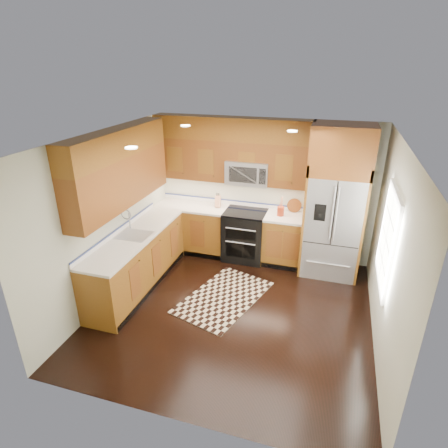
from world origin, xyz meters
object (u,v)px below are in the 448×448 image
(rug, at_px, (224,297))
(utensil_crock, at_px, (281,209))
(knife_block, at_px, (218,201))
(range, at_px, (245,235))
(refrigerator, at_px, (335,203))

(rug, xyz_separation_m, utensil_crock, (0.62, 1.42, 1.05))
(rug, bearing_deg, knife_block, 127.86)
(range, bearing_deg, refrigerator, -1.40)
(knife_block, xyz_separation_m, utensil_crock, (1.21, -0.09, 0.01))
(knife_block, distance_m, utensil_crock, 1.21)
(knife_block, relative_size, utensil_crock, 0.77)
(range, xyz_separation_m, rug, (0.01, -1.39, -0.46))
(range, distance_m, knife_block, 0.82)
(rug, distance_m, utensil_crock, 1.88)
(rug, distance_m, knife_block, 1.92)
(range, relative_size, rug, 0.59)
(range, distance_m, refrigerator, 1.76)
(refrigerator, height_order, knife_block, refrigerator)
(range, relative_size, utensil_crock, 2.69)
(knife_block, bearing_deg, utensil_crock, -4.13)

